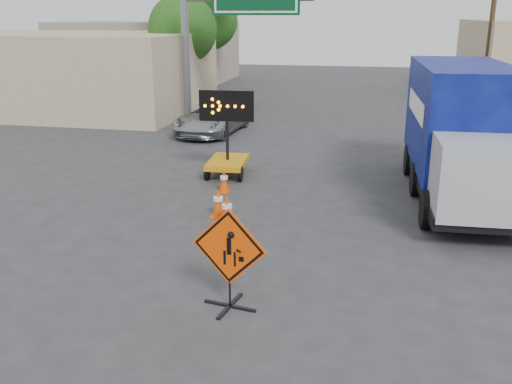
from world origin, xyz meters
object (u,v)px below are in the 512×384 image
(arrow_board, at_px, (228,156))
(pickup_truck, at_px, (212,118))
(box_truck, at_px, (461,140))
(construction_sign, at_px, (229,256))

(arrow_board, distance_m, pickup_truck, 6.83)
(pickup_truck, bearing_deg, box_truck, -34.40)
(pickup_truck, bearing_deg, construction_sign, -68.66)
(arrow_board, bearing_deg, box_truck, -11.76)
(arrow_board, bearing_deg, pickup_truck, 106.32)
(arrow_board, height_order, box_truck, box_truck)
(construction_sign, height_order, arrow_board, arrow_board)
(construction_sign, height_order, box_truck, box_truck)
(construction_sign, bearing_deg, pickup_truck, 117.69)
(arrow_board, xyz_separation_m, box_truck, (6.89, -0.95, 1.05))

